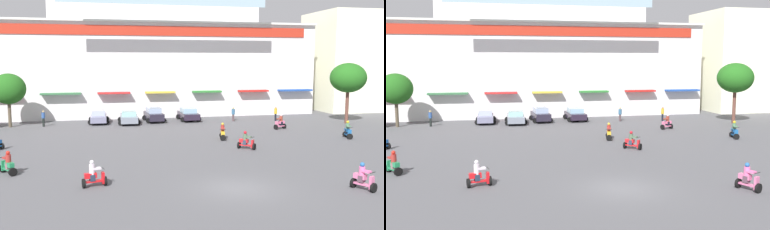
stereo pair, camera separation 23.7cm
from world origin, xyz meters
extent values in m
plane|color=#555559|center=(0.00, 13.00, 0.00)|extent=(128.00, 128.00, 0.00)
cube|color=white|center=(0.00, 35.99, 5.73)|extent=(40.54, 11.98, 11.46)
cube|color=red|center=(0.00, 29.94, 10.49)|extent=(37.29, 0.12, 1.13)
cube|color=white|center=(0.00, 29.90, 11.58)|extent=(40.54, 0.70, 0.24)
cube|color=red|center=(-17.58, 29.45, 3.20)|extent=(3.39, 1.10, 0.20)
cube|color=#346A41|center=(-11.53, 29.45, 3.20)|extent=(4.49, 1.10, 0.20)
cube|color=red|center=(-5.54, 29.45, 3.20)|extent=(3.79, 1.10, 0.20)
cube|color=gold|center=(-0.06, 29.45, 3.20)|extent=(3.56, 1.10, 0.20)
cube|color=#2C7A30|center=(5.74, 29.45, 3.20)|extent=(3.57, 1.10, 0.20)
cube|color=red|center=(11.75, 29.45, 3.20)|extent=(3.77, 1.10, 0.20)
cube|color=#1F469C|center=(17.44, 29.45, 3.20)|extent=(4.39, 1.10, 0.20)
cube|color=white|center=(27.40, 33.96, 6.86)|extent=(9.40, 10.02, 13.72)
cylinder|color=brown|center=(19.63, 20.97, 1.85)|extent=(0.37, 0.37, 3.69)
ellipsoid|color=#21611A|center=(19.63, 20.97, 5.09)|extent=(3.99, 3.74, 3.26)
cylinder|color=brown|center=(-16.47, 26.05, 1.40)|extent=(0.34, 0.34, 2.81)
ellipsoid|color=#215E1A|center=(-16.47, 26.05, 4.04)|extent=(3.53, 3.08, 3.21)
cube|color=slate|center=(-7.36, 27.10, 0.59)|extent=(1.76, 4.42, 0.64)
cube|color=#A3ACC4|center=(-7.36, 27.10, 1.20)|extent=(1.49, 2.22, 0.56)
cylinder|color=black|center=(-8.19, 28.47, 0.30)|extent=(0.60, 0.17, 0.60)
cylinder|color=black|center=(-6.49, 28.45, 0.30)|extent=(0.60, 0.17, 0.60)
cylinder|color=black|center=(-8.23, 25.75, 0.30)|extent=(0.60, 0.17, 0.60)
cylinder|color=black|center=(-6.53, 25.72, 0.30)|extent=(0.60, 0.17, 0.60)
cube|color=gray|center=(-4.09, 25.98, 0.61)|extent=(1.96, 4.50, 0.67)
cube|color=#8EC0BD|center=(-4.09, 25.98, 1.17)|extent=(1.64, 2.27, 0.47)
cylinder|color=black|center=(-4.96, 27.38, 0.30)|extent=(0.60, 0.18, 0.60)
cylinder|color=black|center=(-3.13, 27.33, 0.30)|extent=(0.60, 0.18, 0.60)
cylinder|color=black|center=(-5.04, 24.63, 0.30)|extent=(0.60, 0.18, 0.60)
cylinder|color=black|center=(-3.21, 24.57, 0.30)|extent=(0.60, 0.18, 0.60)
cube|color=#231F2D|center=(-1.17, 27.02, 0.66)|extent=(1.94, 4.22, 0.77)
cube|color=#9CB1CE|center=(-1.17, 27.02, 1.33)|extent=(1.57, 2.15, 0.57)
cylinder|color=black|center=(-2.09, 28.24, 0.30)|extent=(0.61, 0.20, 0.60)
cylinder|color=black|center=(-0.42, 28.35, 0.30)|extent=(0.61, 0.20, 0.60)
cylinder|color=black|center=(-1.93, 25.69, 0.30)|extent=(0.61, 0.20, 0.60)
cylinder|color=black|center=(-0.25, 25.80, 0.30)|extent=(0.61, 0.20, 0.60)
cube|color=#251C2C|center=(2.91, 27.09, 0.60)|extent=(1.92, 4.24, 0.67)
cube|color=#8EB9D0|center=(2.91, 27.09, 1.19)|extent=(1.62, 2.13, 0.51)
cylinder|color=black|center=(1.97, 28.38, 0.30)|extent=(0.60, 0.17, 0.60)
cylinder|color=black|center=(3.81, 28.41, 0.30)|extent=(0.60, 0.17, 0.60)
cylinder|color=black|center=(2.01, 25.77, 0.30)|extent=(0.60, 0.17, 0.60)
cylinder|color=black|center=(3.86, 25.80, 0.30)|extent=(0.60, 0.17, 0.60)
cylinder|color=black|center=(3.21, 13.76, 0.26)|extent=(0.54, 0.26, 0.52)
cylinder|color=black|center=(3.50, 15.00, 0.26)|extent=(0.54, 0.26, 0.52)
cube|color=gold|center=(3.36, 14.38, 0.32)|extent=(0.52, 1.15, 0.10)
cube|color=gold|center=(3.41, 14.60, 0.65)|extent=(0.45, 0.76, 0.28)
cube|color=gold|center=(3.24, 13.89, 0.46)|extent=(0.34, 0.21, 0.64)
cylinder|color=black|center=(3.24, 13.86, 0.99)|extent=(0.51, 0.15, 0.04)
cube|color=#2E2B3F|center=(3.39, 14.50, 0.53)|extent=(0.37, 0.35, 0.36)
cylinder|color=maroon|center=(3.39, 14.50, 0.99)|extent=(0.38, 0.38, 0.56)
sphere|color=gold|center=(3.39, 14.50, 1.38)|extent=(0.25, 0.25, 0.25)
cube|color=maroon|center=(3.32, 14.23, 1.01)|extent=(0.43, 0.51, 0.10)
cylinder|color=black|center=(-14.84, 13.92, 0.26)|extent=(0.50, 0.43, 0.52)
cylinder|color=black|center=(4.50, 9.52, 0.26)|extent=(0.45, 0.49, 0.52)
cylinder|color=black|center=(3.54, 10.36, 0.26)|extent=(0.45, 0.49, 0.52)
cube|color=red|center=(4.02, 9.94, 0.32)|extent=(1.03, 0.95, 0.10)
cube|color=red|center=(3.85, 10.09, 0.65)|extent=(0.73, 0.69, 0.28)
cube|color=red|center=(4.40, 9.60, 0.46)|extent=(0.32, 0.33, 0.64)
cylinder|color=black|center=(4.42, 9.59, 0.99)|extent=(0.37, 0.42, 0.04)
cube|color=#2A3447|center=(3.93, 10.02, 0.53)|extent=(0.42, 0.43, 0.36)
cylinder|color=#4F684E|center=(3.93, 10.02, 0.96)|extent=(0.45, 0.45, 0.50)
sphere|color=red|center=(3.93, 10.02, 1.32)|extent=(0.25, 0.25, 0.25)
cube|color=#4F684E|center=(4.14, 9.84, 0.99)|extent=(0.56, 0.55, 0.10)
cylinder|color=black|center=(10.20, 18.59, 0.26)|extent=(0.31, 0.54, 0.52)
cylinder|color=black|center=(11.29, 18.98, 0.26)|extent=(0.31, 0.54, 0.52)
cube|color=pink|center=(10.75, 18.78, 0.32)|extent=(1.05, 0.60, 0.10)
cube|color=pink|center=(10.94, 18.85, 0.70)|extent=(0.71, 0.50, 0.28)
cube|color=pink|center=(10.31, 18.63, 0.49)|extent=(0.24, 0.35, 0.68)
cylinder|color=black|center=(10.29, 18.62, 1.04)|extent=(0.21, 0.50, 0.04)
cube|color=black|center=(10.85, 18.82, 0.58)|extent=(0.37, 0.40, 0.36)
cylinder|color=brown|center=(10.85, 18.82, 1.04)|extent=(0.41, 0.41, 0.57)
sphere|color=silver|center=(10.85, 18.82, 1.43)|extent=(0.25, 0.25, 0.25)
cube|color=brown|center=(10.62, 18.74, 1.07)|extent=(0.53, 0.47, 0.10)
cylinder|color=black|center=(-7.03, 2.13, 0.26)|extent=(0.25, 0.54, 0.52)
cylinder|color=black|center=(-8.18, 1.88, 0.26)|extent=(0.25, 0.54, 0.52)
cube|color=red|center=(-7.60, 2.01, 0.32)|extent=(1.07, 0.49, 0.10)
cube|color=red|center=(-7.81, 1.96, 0.65)|extent=(0.71, 0.43, 0.28)
cube|color=red|center=(-7.14, 2.11, 0.46)|extent=(0.20, 0.34, 0.64)
cylinder|color=black|center=(-7.12, 2.11, 0.99)|extent=(0.15, 0.52, 0.04)
cube|color=#202D40|center=(-7.72, 1.98, 0.53)|extent=(0.34, 0.37, 0.36)
cylinder|color=silver|center=(-7.72, 1.98, 1.00)|extent=(0.38, 0.38, 0.57)
sphere|color=silver|center=(-7.72, 1.98, 1.39)|extent=(0.25, 0.25, 0.25)
cube|color=silver|center=(-7.46, 2.04, 1.03)|extent=(0.50, 0.43, 0.10)
cylinder|color=black|center=(14.40, 12.02, 0.26)|extent=(0.54, 0.26, 0.52)
cylinder|color=black|center=(14.69, 13.19, 0.26)|extent=(0.54, 0.26, 0.52)
cube|color=#1C589A|center=(14.54, 12.60, 0.32)|extent=(0.52, 1.09, 0.10)
cube|color=#1C589A|center=(14.60, 12.81, 0.73)|extent=(0.45, 0.72, 0.28)
cube|color=#1C589A|center=(14.43, 12.14, 0.52)|extent=(0.34, 0.21, 0.71)
cylinder|color=black|center=(14.43, 12.12, 1.07)|extent=(0.51, 0.16, 0.04)
cube|color=#121F2F|center=(14.57, 12.72, 0.61)|extent=(0.38, 0.35, 0.36)
cylinder|color=#4F7857|center=(14.57, 12.72, 1.08)|extent=(0.39, 0.39, 0.57)
sphere|color=gold|center=(14.57, 12.72, 1.47)|extent=(0.25, 0.25, 0.25)
cube|color=#4F7857|center=(14.51, 12.47, 1.10)|extent=(0.43, 0.51, 0.10)
cylinder|color=black|center=(-13.20, 6.39, 0.26)|extent=(0.51, 0.41, 0.52)
cylinder|color=black|center=(-12.43, 5.29, 0.26)|extent=(0.51, 0.41, 0.52)
cube|color=#238751|center=(-12.82, 5.84, 0.32)|extent=(0.91, 1.13, 0.10)
cube|color=#238751|center=(-12.68, 5.64, 0.65)|extent=(0.68, 0.79, 0.28)
cube|color=#238751|center=(-13.12, 6.28, 0.46)|extent=(0.34, 0.30, 0.64)
cylinder|color=black|center=(-13.14, 6.30, 0.99)|extent=(0.45, 0.33, 0.04)
cube|color=#7D6164|center=(-12.74, 5.73, 0.53)|extent=(0.42, 0.41, 0.36)
cylinder|color=maroon|center=(-12.74, 5.73, 0.98)|extent=(0.45, 0.45, 0.54)
sphere|color=red|center=(-12.74, 5.73, 1.36)|extent=(0.25, 0.25, 0.25)
cube|color=maroon|center=(-12.91, 5.97, 1.01)|extent=(0.53, 0.56, 0.10)
cylinder|color=black|center=(6.78, -2.20, 0.26)|extent=(0.53, 0.35, 0.52)
cylinder|color=black|center=(6.28, -1.15, 0.26)|extent=(0.53, 0.35, 0.52)
cube|color=#D86797|center=(6.53, -1.67, 0.32)|extent=(0.69, 1.05, 0.10)
cube|color=#D86797|center=(6.44, -1.48, 0.72)|extent=(0.55, 0.72, 0.28)
cube|color=#D86797|center=(6.73, -2.10, 0.51)|extent=(0.35, 0.26, 0.70)
cylinder|color=black|center=(6.74, -2.12, 1.06)|extent=(0.49, 0.25, 0.04)
cube|color=#563A49|center=(6.48, -1.57, 0.60)|extent=(0.41, 0.39, 0.36)
cylinder|color=pink|center=(6.48, -1.57, 1.03)|extent=(0.43, 0.43, 0.49)
sphere|color=#2662A8|center=(6.48, -1.57, 1.38)|extent=(0.25, 0.25, 0.25)
cube|color=pink|center=(6.59, -1.80, 1.05)|extent=(0.50, 0.54, 0.10)
cylinder|color=black|center=(-13.08, 25.72, 0.45)|extent=(0.27, 0.27, 0.89)
cylinder|color=#2E508F|center=(-13.08, 25.72, 1.19)|extent=(0.44, 0.44, 0.60)
sphere|color=tan|center=(-13.08, 25.72, 1.60)|extent=(0.22, 0.22, 0.22)
cylinder|color=black|center=(12.78, 24.67, 0.41)|extent=(0.23, 0.23, 0.82)
cylinder|color=gold|center=(12.78, 24.67, 1.14)|extent=(0.37, 0.37, 0.63)
sphere|color=tan|center=(12.78, 24.67, 1.56)|extent=(0.22, 0.22, 0.22)
cylinder|color=#4E3B3E|center=(7.87, 25.45, 0.40)|extent=(0.34, 0.34, 0.80)
cylinder|color=#346083|center=(7.87, 25.45, 1.10)|extent=(0.54, 0.54, 0.59)
sphere|color=tan|center=(7.87, 25.45, 1.50)|extent=(0.23, 0.23, 0.23)
camera|label=1|loc=(-7.22, -21.57, 6.87)|focal=40.09mm
camera|label=2|loc=(-6.99, -21.61, 6.87)|focal=40.09mm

